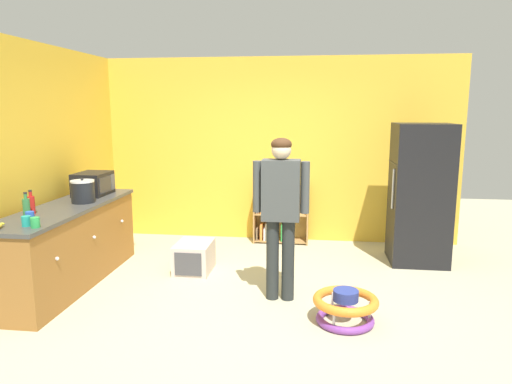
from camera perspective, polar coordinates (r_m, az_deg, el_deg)
ground_plane at (r=4.97m, az=0.71°, el=-13.01°), size 12.00×12.00×0.00m
back_wall at (r=6.91m, az=2.99°, el=5.15°), size 5.20×0.06×2.70m
left_side_wall at (r=6.23m, az=-23.14°, el=3.78°), size 0.06×2.99×2.70m
kitchen_counter at (r=5.62m, az=-22.09°, el=-6.11°), size 0.65×2.29×0.90m
refrigerator at (r=6.24m, az=19.50°, el=-0.24°), size 0.73×0.68×1.78m
bookshelf at (r=6.89m, az=2.63°, el=-3.16°), size 0.80×0.28×0.85m
standing_person at (r=4.69m, az=3.07°, el=-1.55°), size 0.57×0.22×1.68m
baby_walker at (r=4.48m, az=10.93°, el=-13.69°), size 0.60×0.60×0.32m
pet_carrier at (r=5.74m, az=-7.62°, el=-7.93°), size 0.42×0.55×0.36m
microwave at (r=6.11m, az=-19.38°, el=0.98°), size 0.37×0.48×0.28m
crock_pot at (r=5.64m, az=-20.51°, el=0.07°), size 0.26×0.26×0.29m
ketchup_bottle at (r=5.26m, az=-25.90°, el=-1.36°), size 0.07×0.07×0.25m
green_glass_bottle at (r=5.14m, az=-26.39°, el=-1.64°), size 0.07×0.07×0.25m
blue_cup at (r=4.92m, az=-26.03°, el=-2.72°), size 0.08×0.08×0.09m
teal_cup at (r=4.73m, az=-26.40°, el=-3.23°), size 0.08×0.08×0.09m
green_cup at (r=4.64m, az=-25.51°, el=-3.40°), size 0.08×0.08×0.09m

